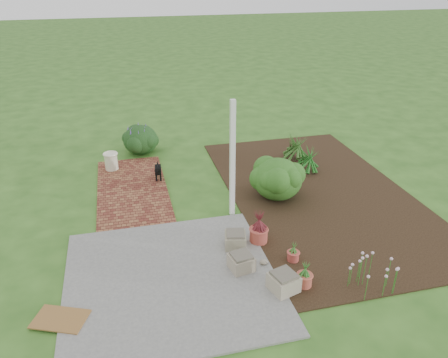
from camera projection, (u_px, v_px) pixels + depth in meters
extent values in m
plane|color=#2D591C|center=(219.00, 218.00, 9.15)|extent=(80.00, 80.00, 0.00)
cube|color=slate|center=(171.00, 279.00, 7.35)|extent=(3.50, 3.50, 0.04)
cube|color=#5C261D|center=(132.00, 189.00, 10.30)|extent=(1.60, 3.50, 0.04)
cube|color=black|center=(319.00, 193.00, 10.12)|extent=(4.00, 7.00, 0.03)
cube|color=white|center=(232.00, 160.00, 8.75)|extent=(0.10, 0.10, 2.50)
cube|color=gray|center=(284.00, 283.00, 7.03)|extent=(0.52, 0.52, 0.28)
cube|color=gray|center=(241.00, 262.00, 7.52)|extent=(0.45, 0.45, 0.26)
cube|color=gray|center=(235.00, 240.00, 8.12)|extent=(0.47, 0.47, 0.26)
cube|color=olive|center=(60.00, 319.00, 6.48)|extent=(0.90, 0.75, 0.02)
cube|color=black|center=(158.00, 170.00, 10.64)|extent=(0.18, 0.35, 0.15)
cylinder|color=black|center=(156.00, 178.00, 10.60)|extent=(0.04, 0.04, 0.17)
cylinder|color=black|center=(161.00, 177.00, 10.61)|extent=(0.04, 0.04, 0.17)
cylinder|color=black|center=(156.00, 173.00, 10.81)|extent=(0.04, 0.04, 0.17)
cylinder|color=black|center=(160.00, 173.00, 10.83)|extent=(0.04, 0.04, 0.17)
sphere|color=black|center=(158.00, 169.00, 10.41)|extent=(0.14, 0.14, 0.14)
cone|color=black|center=(158.00, 163.00, 10.75)|extent=(0.07, 0.11, 0.13)
cylinder|color=beige|center=(111.00, 161.00, 11.15)|extent=(0.40, 0.40, 0.43)
ellipsoid|color=#10360B|center=(278.00, 178.00, 9.74)|extent=(1.46, 1.46, 0.94)
cylinder|color=#A84539|center=(259.00, 235.00, 8.28)|extent=(0.35, 0.35, 0.28)
cylinder|color=#AD443A|center=(293.00, 256.00, 7.77)|extent=(0.27, 0.27, 0.18)
cylinder|color=#B24F3C|center=(304.00, 280.00, 7.15)|extent=(0.29, 0.29, 0.21)
ellipsoid|color=black|center=(140.00, 139.00, 12.16)|extent=(1.07, 1.07, 0.81)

